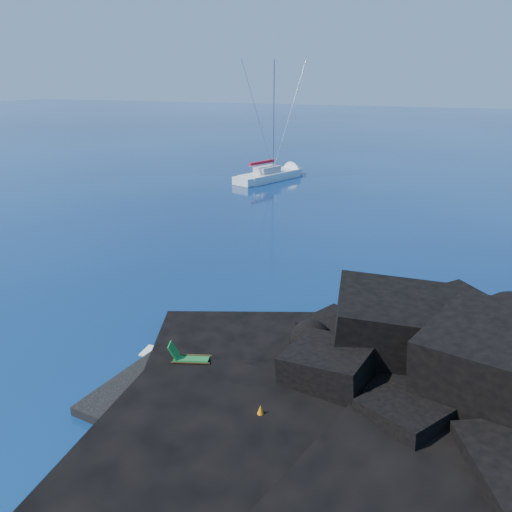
% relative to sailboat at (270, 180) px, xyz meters
% --- Properties ---
extents(ground, '(400.00, 400.00, 0.00)m').
position_rel_sailboat_xyz_m(ground, '(9.07, -40.58, 0.00)').
color(ground, black).
rests_on(ground, ground).
extents(headland, '(24.00, 24.00, 3.60)m').
position_rel_sailboat_xyz_m(headland, '(22.07, -37.58, 0.00)').
color(headland, black).
rests_on(headland, ground).
extents(beach, '(9.08, 6.86, 0.70)m').
position_rel_sailboat_xyz_m(beach, '(13.57, -40.08, 0.00)').
color(beach, black).
rests_on(beach, ground).
extents(surf_foam, '(10.00, 8.00, 0.06)m').
position_rel_sailboat_xyz_m(surf_foam, '(14.07, -35.58, 0.00)').
color(surf_foam, white).
rests_on(surf_foam, ground).
extents(sailboat, '(6.85, 12.69, 13.17)m').
position_rel_sailboat_xyz_m(sailboat, '(0.00, 0.00, 0.00)').
color(sailboat, white).
rests_on(sailboat, ground).
extents(deck_chair, '(1.72, 1.18, 1.09)m').
position_rel_sailboat_xyz_m(deck_chair, '(11.68, -38.64, 0.89)').
color(deck_chair, '#186F2C').
rests_on(deck_chair, beach).
extents(towel, '(1.90, 1.48, 0.05)m').
position_rel_sailboat_xyz_m(towel, '(15.67, -39.02, 0.37)').
color(towel, white).
rests_on(towel, beach).
extents(sunbather, '(1.67, 1.12, 0.25)m').
position_rel_sailboat_xyz_m(sunbather, '(15.67, -39.02, 0.52)').
color(sunbather, '#AE745B').
rests_on(sunbather, towel).
extents(marker_cone, '(0.46, 0.46, 0.62)m').
position_rel_sailboat_xyz_m(marker_cone, '(15.50, -40.68, 0.66)').
color(marker_cone, orange).
rests_on(marker_cone, beach).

